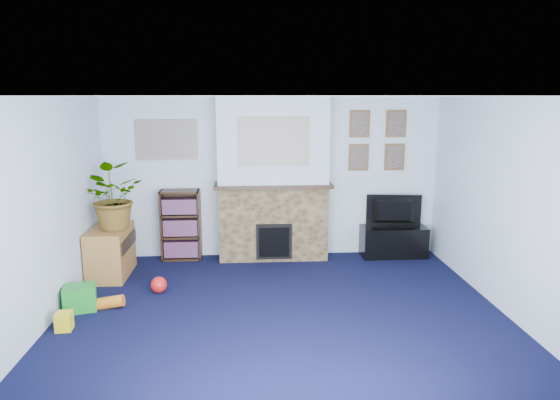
{
  "coord_description": "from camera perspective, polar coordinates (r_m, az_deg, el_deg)",
  "views": [
    {
      "loc": [
        -0.35,
        -5.17,
        2.39
      ],
      "look_at": [
        0.02,
        0.81,
        1.15
      ],
      "focal_mm": 32.0,
      "sensor_mm": 36.0,
      "label": 1
    }
  ],
  "objects": [
    {
      "name": "portrait_tl",
      "position": [
        7.59,
        9.09,
        8.59
      ],
      "size": [
        0.3,
        0.03,
        0.4
      ],
      "primitive_type": "cube",
      "color": "brown",
      "rests_on": "wall_back"
    },
    {
      "name": "toy_ball",
      "position": [
        6.47,
        -13.68,
        -9.48
      ],
      "size": [
        0.2,
        0.2,
        0.2
      ],
      "primitive_type": "sphere",
      "color": "red",
      "rests_on": "ground"
    },
    {
      "name": "portrait_br",
      "position": [
        7.77,
        12.95,
        4.81
      ],
      "size": [
        0.3,
        0.03,
        0.4
      ],
      "primitive_type": "cube",
      "color": "brown",
      "rests_on": "wall_back"
    },
    {
      "name": "wall_back",
      "position": [
        7.52,
        -0.86,
        2.57
      ],
      "size": [
        5.0,
        0.04,
        2.4
      ],
      "primitive_type": "cube",
      "color": "silver",
      "rests_on": "ground"
    },
    {
      "name": "potted_plant",
      "position": [
        6.94,
        -18.9,
        0.29
      ],
      "size": [
        0.98,
        0.93,
        0.86
      ],
      "primitive_type": "imported",
      "rotation": [
        0.0,
        0.0,
        2.7
      ],
      "color": "#26661E",
      "rests_on": "sideboard"
    },
    {
      "name": "green_crate",
      "position": [
        6.24,
        -21.9,
        -10.36
      ],
      "size": [
        0.42,
        0.37,
        0.28
      ],
      "primitive_type": "cube",
      "rotation": [
        0.0,
        0.0,
        0.26
      ],
      "color": "#198C26",
      "rests_on": "ground"
    },
    {
      "name": "toy_block",
      "position": [
        5.81,
        -23.46,
        -12.48
      ],
      "size": [
        0.17,
        0.17,
        0.2
      ],
      "primitive_type": "cube",
      "rotation": [
        0.0,
        0.0,
        0.08
      ],
      "color": "yellow",
      "rests_on": "ground"
    },
    {
      "name": "mantel_teddy",
      "position": [
        7.27,
        -5.31,
        2.32
      ],
      "size": [
        0.13,
        0.13,
        0.13
      ],
      "primitive_type": "sphere",
      "color": "slate",
      "rests_on": "chimney_breast"
    },
    {
      "name": "floor",
      "position": [
        5.71,
        0.27,
        -13.1
      ],
      "size": [
        5.0,
        4.5,
        0.01
      ],
      "primitive_type": "cube",
      "color": "black",
      "rests_on": "ground"
    },
    {
      "name": "wall_left",
      "position": [
        5.72,
        -25.56,
        -1.49
      ],
      "size": [
        0.04,
        4.5,
        2.4
      ],
      "primitive_type": "cube",
      "color": "silver",
      "rests_on": "ground"
    },
    {
      "name": "wall_right",
      "position": [
        6.02,
        24.76,
        -0.82
      ],
      "size": [
        0.04,
        4.5,
        2.4
      ],
      "primitive_type": "cube",
      "color": "silver",
      "rests_on": "ground"
    },
    {
      "name": "mantel_can",
      "position": [
        7.33,
        4.39,
        2.39
      ],
      "size": [
        0.06,
        0.06,
        0.11
      ],
      "primitive_type": "cylinder",
      "color": "yellow",
      "rests_on": "chimney_breast"
    },
    {
      "name": "collage_left",
      "position": [
        7.52,
        -12.83,
        6.74
      ],
      "size": [
        0.9,
        0.03,
        0.58
      ],
      "primitive_type": "cube",
      "color": "gray",
      "rests_on": "wall_back"
    },
    {
      "name": "television",
      "position": [
        7.73,
        12.94,
        -1.25
      ],
      "size": [
        0.84,
        0.2,
        0.48
      ],
      "primitive_type": "imported",
      "rotation": [
        0.0,
        0.0,
        3.02
      ],
      "color": "black",
      "rests_on": "tv_stand"
    },
    {
      "name": "bookshelf",
      "position": [
        7.59,
        -11.23,
        -2.97
      ],
      "size": [
        0.58,
        0.28,
        1.05
      ],
      "color": "black",
      "rests_on": "ground"
    },
    {
      "name": "mantel_candle",
      "position": [
        7.3,
        2.01,
        2.52
      ],
      "size": [
        0.05,
        0.05,
        0.15
      ],
      "primitive_type": "cylinder",
      "color": "#B2BFC6",
      "rests_on": "chimney_breast"
    },
    {
      "name": "portrait_tr",
      "position": [
        7.73,
        13.12,
        8.49
      ],
      "size": [
        0.3,
        0.03,
        0.4
      ],
      "primitive_type": "cube",
      "color": "brown",
      "rests_on": "wall_back"
    },
    {
      "name": "chimney_breast",
      "position": [
        7.32,
        -0.79,
        2.2
      ],
      "size": [
        1.72,
        0.5,
        2.4
      ],
      "color": "brown",
      "rests_on": "ground"
    },
    {
      "name": "tv_stand",
      "position": [
        7.83,
        12.83,
        -4.68
      ],
      "size": [
        0.97,
        0.41,
        0.46
      ],
      "primitive_type": "cube",
      "color": "black",
      "rests_on": "ground"
    },
    {
      "name": "sideboard",
      "position": [
        7.17,
        -18.79,
        -5.49
      ],
      "size": [
        0.48,
        0.86,
        0.67
      ],
      "primitive_type": "cube",
      "color": "olive",
      "rests_on": "ground"
    },
    {
      "name": "collage_main",
      "position": [
        7.04,
        -0.72,
        6.7
      ],
      "size": [
        1.0,
        0.03,
        0.68
      ],
      "primitive_type": "cube",
      "color": "gray",
      "rests_on": "chimney_breast"
    },
    {
      "name": "mantel_clock",
      "position": [
        7.27,
        -0.8,
        2.42
      ],
      "size": [
        0.1,
        0.06,
        0.14
      ],
      "primitive_type": "cube",
      "color": "gold",
      "rests_on": "chimney_breast"
    },
    {
      "name": "toy_tube",
      "position": [
        6.19,
        -18.78,
        -11.0
      ],
      "size": [
        0.32,
        0.14,
        0.18
      ],
      "primitive_type": "cylinder",
      "rotation": [
        0.0,
        1.43,
        0.0
      ],
      "color": "orange",
      "rests_on": "ground"
    },
    {
      "name": "ceiling",
      "position": [
        5.18,
        0.3,
        11.78
      ],
      "size": [
        5.0,
        4.5,
        0.01
      ],
      "primitive_type": "cube",
      "color": "white",
      "rests_on": "wall_back"
    },
    {
      "name": "wall_front",
      "position": [
        3.17,
        3.04,
        -10.41
      ],
      "size": [
        5.0,
        0.04,
        2.4
      ],
      "primitive_type": "cube",
      "color": "silver",
      "rests_on": "ground"
    },
    {
      "name": "portrait_bl",
      "position": [
        7.63,
        8.97,
        4.84
      ],
      "size": [
        0.3,
        0.03,
        0.4
      ],
      "primitive_type": "cube",
      "color": "brown",
      "rests_on": "wall_back"
    }
  ]
}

